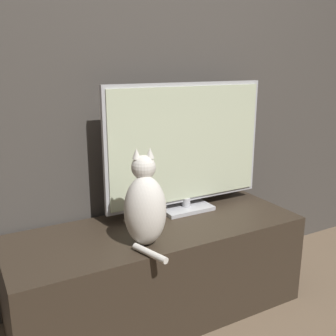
# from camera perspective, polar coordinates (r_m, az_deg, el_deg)

# --- Properties ---
(wall_back) EXTENTS (4.80, 0.05, 2.60)m
(wall_back) POSITION_cam_1_polar(r_m,az_deg,el_deg) (2.03, -5.85, 16.88)
(wall_back) COLOR #47423D
(wall_back) RESTS_ON ground_plane
(tv_stand) EXTENTS (1.43, 0.53, 0.47)m
(tv_stand) POSITION_cam_1_polar(r_m,az_deg,el_deg) (2.02, -1.44, -14.61)
(tv_stand) COLOR #33281E
(tv_stand) RESTS_ON ground_plane
(tv) EXTENTS (0.90, 0.16, 0.67)m
(tv) POSITION_cam_1_polar(r_m,az_deg,el_deg) (2.03, 2.71, 3.05)
(tv) COLOR #B7B7BC
(tv) RESTS_ON tv_stand
(cat) EXTENTS (0.22, 0.31, 0.42)m
(cat) POSITION_cam_1_polar(r_m,az_deg,el_deg) (1.69, -3.37, -5.57)
(cat) COLOR silver
(cat) RESTS_ON tv_stand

